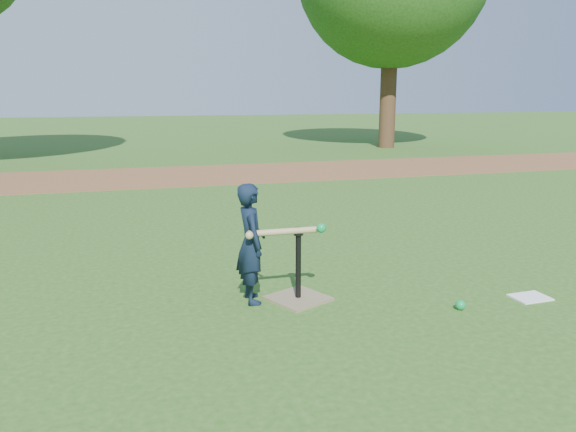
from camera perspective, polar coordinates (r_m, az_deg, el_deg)
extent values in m
plane|color=#285116|center=(4.81, 3.22, -8.11)|extent=(80.00, 80.00, 0.00)
cube|color=brown|center=(11.96, -8.92, 4.16)|extent=(24.00, 3.00, 0.01)
imported|color=black|center=(4.55, -3.78, -2.79)|extent=(0.24, 0.36, 0.98)
sphere|color=#0D9245|center=(4.70, 17.12, -8.64)|extent=(0.08, 0.08, 0.08)
cube|color=white|center=(5.17, 23.38, -7.59)|extent=(0.31, 0.24, 0.01)
cube|color=#7D6F4F|center=(4.72, 1.04, -8.36)|extent=(0.57, 0.57, 0.02)
cylinder|color=black|center=(4.62, 1.05, -5.01)|extent=(0.05, 0.05, 0.55)
cylinder|color=black|center=(4.55, 1.07, -1.58)|extent=(0.08, 0.08, 0.06)
cylinder|color=tan|center=(4.49, -0.32, -1.59)|extent=(0.60, 0.06, 0.05)
sphere|color=tan|center=(4.38, -3.94, -1.97)|extent=(0.06, 0.06, 0.06)
sphere|color=#0D9245|center=(4.50, 3.41, -1.23)|extent=(0.08, 0.08, 0.08)
cylinder|color=#382316|center=(18.11, 10.14, 12.27)|extent=(0.50, 0.50, 3.42)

